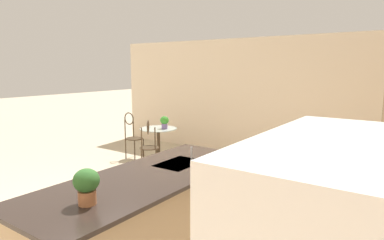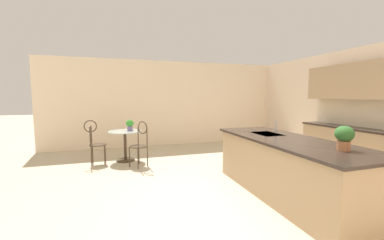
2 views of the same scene
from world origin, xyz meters
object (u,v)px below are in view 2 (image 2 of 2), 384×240
at_px(bistro_table, 125,143).
at_px(potted_plant_counter_far, 344,136).
at_px(chair_by_island, 140,142).
at_px(potted_plant_on_table, 130,124).
at_px(chair_near_window, 95,140).

relative_size(bistro_table, potted_plant_counter_far, 2.63).
relative_size(chair_by_island, potted_plant_counter_far, 3.43).
bearing_deg(potted_plant_on_table, chair_by_island, 14.06).
bearing_deg(chair_near_window, potted_plant_counter_far, 40.82).
height_order(chair_by_island, potted_plant_on_table, chair_by_island).
xyz_separation_m(bistro_table, potted_plant_on_table, (-0.06, 0.13, 0.44)).
bearing_deg(potted_plant_on_table, bistro_table, -64.08).
xyz_separation_m(chair_near_window, potted_plant_counter_far, (3.64, 3.15, 0.52)).
relative_size(chair_near_window, potted_plant_counter_far, 3.43).
relative_size(potted_plant_on_table, potted_plant_counter_far, 0.87).
distance_m(chair_by_island, potted_plant_counter_far, 3.85).
distance_m(bistro_table, chair_near_window, 0.69).
bearing_deg(chair_near_window, potted_plant_on_table, 103.07).
bearing_deg(potted_plant_counter_far, chair_near_window, -139.18).
distance_m(potted_plant_on_table, potted_plant_counter_far, 4.50).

